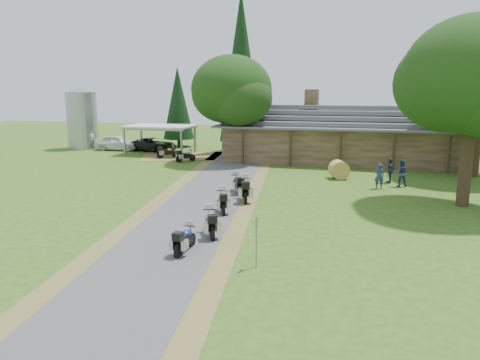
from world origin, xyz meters
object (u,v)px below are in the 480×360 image
(silo, at_px, (82,118))
(motorcycle_row_a, at_px, (185,238))
(lodge, at_px, (344,133))
(motorcycle_carport_a, at_px, (168,152))
(car_dark_suv, at_px, (154,141))
(motorcycle_row_d, at_px, (245,188))
(carport, at_px, (160,140))
(hay_bale, at_px, (339,170))
(car_white_sedan, at_px, (118,141))
(motorcycle_carport_b, at_px, (186,155))
(motorcycle_row_e, at_px, (237,183))
(motorcycle_row_c, at_px, (222,200))
(motorcycle_row_b, at_px, (210,221))

(silo, height_order, motorcycle_row_a, silo)
(lodge, bearing_deg, motorcycle_carport_a, -169.69)
(car_dark_suv, height_order, motorcycle_row_d, car_dark_suv)
(carport, bearing_deg, lodge, 0.57)
(car_dark_suv, xyz_separation_m, hay_bale, (19.01, -10.04, -0.38))
(car_white_sedan, bearing_deg, motorcycle_carport_b, -122.34)
(motorcycle_row_d, relative_size, motorcycle_row_e, 1.14)
(motorcycle_row_a, bearing_deg, motorcycle_carport_b, 23.56)
(hay_bale, bearing_deg, motorcycle_carport_a, 159.12)
(carport, height_order, motorcycle_row_a, carport)
(carport, height_order, car_white_sedan, carport)
(hay_bale, bearing_deg, motorcycle_row_c, -115.99)
(car_dark_suv, bearing_deg, motorcycle_carport_b, -120.63)
(car_white_sedan, distance_m, motorcycle_row_e, 23.62)
(lodge, relative_size, silo, 3.36)
(car_dark_suv, bearing_deg, car_white_sedan, 107.58)
(motorcycle_row_b, bearing_deg, motorcycle_row_e, -17.72)
(motorcycle_row_a, bearing_deg, silo, 41.40)
(motorcycle_row_d, bearing_deg, motorcycle_row_c, 152.63)
(lodge, xyz_separation_m, motorcycle_row_d, (-4.60, -16.94, -1.73))
(car_dark_suv, relative_size, motorcycle_row_c, 2.91)
(lodge, bearing_deg, car_white_sedan, 177.54)
(motorcycle_carport_b, relative_size, hay_bale, 1.32)
(carport, relative_size, motorcycle_row_e, 3.49)
(carport, relative_size, motorcycle_carport_a, 3.63)
(motorcycle_row_c, bearing_deg, silo, 24.56)
(motorcycle_carport_a, height_order, motorcycle_carport_b, motorcycle_carport_a)
(motorcycle_row_a, xyz_separation_m, motorcycle_row_b, (0.28, 2.27, 0.07))
(lodge, distance_m, motorcycle_row_d, 17.64)
(carport, height_order, car_dark_suv, carport)
(silo, relative_size, motorcycle_row_b, 3.43)
(car_white_sedan, relative_size, car_dark_suv, 1.11)
(motorcycle_row_d, distance_m, motorcycle_carport_a, 17.86)
(car_white_sedan, distance_m, motorcycle_row_c, 27.16)
(car_white_sedan, bearing_deg, motorcycle_carport_a, -120.88)
(lodge, bearing_deg, motorcycle_row_d, -105.19)
(carport, bearing_deg, silo, 168.14)
(carport, xyz_separation_m, motorcycle_row_c, (12.24, -19.22, -0.76))
(car_dark_suv, relative_size, motorcycle_row_d, 2.55)
(car_white_sedan, height_order, car_dark_suv, car_dark_suv)
(car_dark_suv, bearing_deg, lodge, -79.58)
(motorcycle_row_b, bearing_deg, motorcycle_carport_b, -0.60)
(motorcycle_row_a, height_order, motorcycle_row_e, motorcycle_row_e)
(silo, height_order, motorcycle_row_d, silo)
(lodge, distance_m, motorcycle_carport_a, 15.92)
(motorcycle_row_c, bearing_deg, motorcycle_row_b, 167.96)
(carport, bearing_deg, motorcycle_row_c, -58.36)
(car_dark_suv, relative_size, motorcycle_row_a, 3.22)
(motorcycle_row_e, xyz_separation_m, motorcycle_carport_b, (-7.63, 10.77, -0.05))
(motorcycle_carport_b, bearing_deg, car_white_sedan, 98.97)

